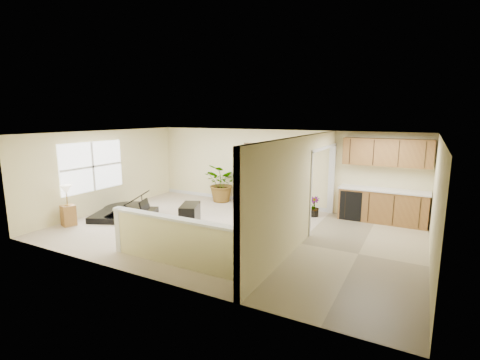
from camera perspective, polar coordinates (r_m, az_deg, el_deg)
The scene contains 20 objects.
floor at distance 9.05m, azimuth -1.40°, elevation -8.44°, with size 9.00×9.00×0.00m, color tan.
back_wall at distance 11.39m, azimuth 6.06°, elevation 1.92°, with size 9.00×0.04×2.50m, color beige.
front_wall at distance 6.37m, azimuth -14.97°, elevation -5.25°, with size 9.00×0.04×2.50m, color beige.
left_wall at distance 11.60m, azimuth -21.14°, elevation 1.42°, with size 0.04×6.00×2.50m, color beige.
right_wall at distance 7.63m, azimuth 29.47°, elevation -3.67°, with size 0.04×6.00×2.50m, color beige.
ceiling at distance 8.57m, azimuth -1.47°, elevation 7.57°, with size 9.00×6.00×0.04m, color silver.
kitchen_vinyl at distance 8.07m, azimuth 18.86°, elevation -11.42°, with size 2.70×6.00×0.01m, color tan.
interior_partition at distance 8.25m, azimuth 10.39°, elevation -1.70°, with size 0.18×5.99×2.50m.
pony_half_wall at distance 7.04m, azimuth -10.29°, elevation -9.77°, with size 3.42×0.22×1.00m.
left_window at distance 11.25m, azimuth -23.08°, elevation 2.05°, with size 0.05×2.15×1.45m, color white.
wall_art_left at distance 11.69m, azimuth 1.73°, elevation 4.67°, with size 0.48×0.04×0.58m.
wall_mirror at distance 11.19m, azimuth 7.48°, elevation 4.57°, with size 0.55×0.04×0.55m.
kitchen_cabinets at distance 10.43m, azimuth 21.88°, elevation -1.70°, with size 2.36×0.65×2.33m.
piano at distance 10.75m, azimuth -18.17°, elevation -2.36°, with size 2.32×2.27×1.54m.
piano_bench at distance 9.61m, azimuth -8.22°, elevation -5.64°, with size 0.43×0.86×0.57m, color black.
loveseat at distance 11.07m, azimuth 4.19°, elevation -3.34°, with size 1.53×1.07×0.78m.
accent_table at distance 11.55m, azimuth 1.58°, elevation -1.74°, with size 0.53×0.53×0.77m.
palm_plant at distance 11.95m, azimuth -2.87°, elevation -0.58°, with size 1.50×1.43×1.31m.
small_plant at distance 10.55m, azimuth 11.98°, elevation -4.51°, with size 0.37×0.37×0.59m.
lamp_stand at distance 10.49m, azimuth -26.41°, elevation -4.23°, with size 0.41×0.41×1.11m.
Camera 1 is at (4.24, -7.44, 2.94)m, focal length 26.00 mm.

